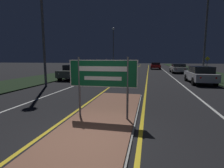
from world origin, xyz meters
TOP-DOWN VIEW (x-y plane):
  - ground_plane at (0.00, 0.00)m, footprint 160.00×160.00m
  - median_island at (0.00, 1.71)m, footprint 2.30×8.68m
  - verge_left at (-9.50, 20.00)m, footprint 5.00×100.00m
  - verge_right at (9.50, 20.00)m, footprint 5.00×100.00m
  - centre_line_yellow_left at (-1.34, 25.00)m, footprint 0.12×70.00m
  - centre_line_yellow_right at (1.34, 25.00)m, footprint 0.12×70.00m
  - lane_line_white_left at (-4.20, 25.00)m, footprint 0.12×70.00m
  - lane_line_white_right at (4.20, 25.00)m, footprint 0.12×70.00m
  - edge_line_white_left at (-7.20, 25.00)m, footprint 0.10×70.00m
  - edge_line_white_right at (7.20, 25.00)m, footprint 0.10×70.00m
  - highway_sign at (0.00, 1.71)m, footprint 2.34×0.07m
  - streetlight_left_far at (-6.55, 35.49)m, footprint 0.53×0.53m
  - streetlight_right_near at (6.58, 14.25)m, footprint 0.53×0.53m
  - car_receding_0 at (5.82, 12.27)m, footprint 1.84×4.68m
  - car_receding_1 at (5.75, 23.76)m, footprint 2.01×4.70m
  - car_receding_2 at (2.78, 33.16)m, footprint 2.03×4.78m
  - car_approaching_0 at (-6.09, 12.89)m, footprint 2.01×4.16m
  - warning_sign at (9.03, 21.47)m, footprint 0.60×0.06m

SIDE VIEW (x-z plane):
  - ground_plane at x=0.00m, z-range 0.00..0.00m
  - centre_line_yellow_left at x=-1.34m, z-range 0.00..0.01m
  - centre_line_yellow_right at x=1.34m, z-range 0.00..0.01m
  - lane_line_white_left at x=-4.20m, z-range 0.00..0.01m
  - lane_line_white_right at x=4.20m, z-range 0.00..0.01m
  - edge_line_white_left at x=-7.20m, z-range 0.00..0.01m
  - edge_line_white_right at x=7.20m, z-range 0.00..0.01m
  - verge_left at x=-9.50m, z-range 0.00..0.08m
  - verge_right at x=9.50m, z-range 0.00..0.08m
  - median_island at x=0.00m, z-range -0.01..0.09m
  - car_receding_1 at x=5.75m, z-range 0.06..1.43m
  - car_receding_2 at x=2.78m, z-range 0.05..1.44m
  - car_receding_0 at x=5.82m, z-range 0.04..1.51m
  - car_approaching_0 at x=-6.09m, z-range 0.04..1.52m
  - warning_sign at x=9.03m, z-range 0.32..2.66m
  - highway_sign at x=0.00m, z-range 0.51..2.59m
  - streetlight_right_near at x=6.58m, z-range 1.32..9.76m
  - streetlight_left_far at x=-6.55m, z-range 1.34..10.40m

